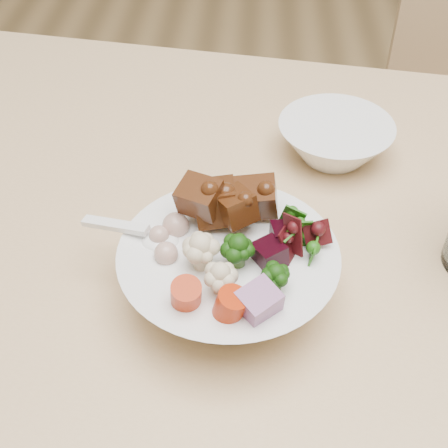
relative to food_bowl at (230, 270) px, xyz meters
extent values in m
cylinder|color=#D7B07E|center=(-0.46, 0.45, -0.45)|extent=(0.06, 0.06, 0.75)
cylinder|color=tan|center=(0.28, 0.37, -0.61)|extent=(0.03, 0.03, 0.43)
cylinder|color=tan|center=(0.31, 0.72, -0.61)|extent=(0.03, 0.03, 0.43)
sphere|color=black|center=(0.01, -0.01, 0.04)|extent=(0.03, 0.03, 0.03)
sphere|color=beige|center=(-0.02, -0.02, 0.04)|extent=(0.04, 0.04, 0.04)
cube|color=black|center=(0.05, 0.01, 0.03)|extent=(0.03, 0.03, 0.02)
cube|color=#86507F|center=(0.03, -0.06, 0.03)|extent=(0.04, 0.04, 0.03)
cylinder|color=#B52A04|center=(-0.03, -0.06, 0.03)|extent=(0.03, 0.03, 0.03)
sphere|color=tan|center=(-0.05, -0.01, 0.03)|extent=(0.02, 0.02, 0.02)
ellipsoid|color=white|center=(-0.06, 0.01, 0.02)|extent=(0.04, 0.04, 0.01)
cube|color=white|center=(-0.11, 0.02, 0.03)|extent=(0.07, 0.03, 0.02)
camera|label=1|loc=(0.01, -0.38, 0.41)|focal=50.00mm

